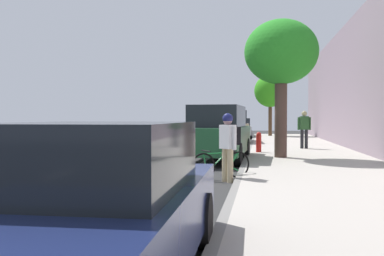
# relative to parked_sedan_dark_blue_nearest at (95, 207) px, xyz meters

# --- Properties ---
(ground) EXTENTS (71.91, 71.91, 0.00)m
(ground) POSITION_rel_parked_sedan_dark_blue_nearest_xyz_m (-1.05, 11.81, -0.75)
(ground) COLOR #2D2D2D
(sidewalk) EXTENTS (4.49, 44.94, 0.12)m
(sidewalk) POSITION_rel_parked_sedan_dark_blue_nearest_xyz_m (3.27, 11.81, -0.69)
(sidewalk) COLOR #B4ACA1
(sidewalk) RESTS_ON ground
(curb_edge) EXTENTS (0.16, 44.94, 0.12)m
(curb_edge) POSITION_rel_parked_sedan_dark_blue_nearest_xyz_m (0.95, 11.81, -0.69)
(curb_edge) COLOR gray
(curb_edge) RESTS_ON ground
(lane_stripe_centre) EXTENTS (0.14, 44.20, 0.01)m
(lane_stripe_centre) POSITION_rel_parked_sedan_dark_blue_nearest_xyz_m (-3.63, 11.44, -0.75)
(lane_stripe_centre) COLOR white
(lane_stripe_centre) RESTS_ON ground
(lane_stripe_bike_edge) EXTENTS (0.12, 44.94, 0.01)m
(lane_stripe_bike_edge) POSITION_rel_parked_sedan_dark_blue_nearest_xyz_m (-0.52, 11.81, -0.75)
(lane_stripe_bike_edge) COLOR white
(lane_stripe_bike_edge) RESTS_ON ground
(parked_sedan_dark_blue_nearest) EXTENTS (1.92, 4.44, 1.52)m
(parked_sedan_dark_blue_nearest) POSITION_rel_parked_sedan_dark_blue_nearest_xyz_m (0.00, 0.00, 0.00)
(parked_sedan_dark_blue_nearest) COLOR navy
(parked_sedan_dark_blue_nearest) RESTS_ON ground
(parked_suv_green_second) EXTENTS (2.17, 4.80, 1.99)m
(parked_suv_green_second) POSITION_rel_parked_sedan_dark_blue_nearest_xyz_m (-0.04, 11.42, 0.27)
(parked_suv_green_second) COLOR #1E512D
(parked_suv_green_second) RESTS_ON ground
(parked_suv_tan_mid) EXTENTS (2.20, 4.81, 1.99)m
(parked_suv_tan_mid) POSITION_rel_parked_sedan_dark_blue_nearest_xyz_m (-0.27, 21.74, 0.27)
(parked_suv_tan_mid) COLOR tan
(parked_suv_tan_mid) RESTS_ON ground
(parked_sedan_silver_far) EXTENTS (1.96, 4.46, 1.52)m
(parked_sedan_silver_far) POSITION_rel_parked_sedan_dark_blue_nearest_xyz_m (-0.17, 29.05, 0.00)
(parked_sedan_silver_far) COLOR #B7BABF
(parked_sedan_silver_far) RESTS_ON ground
(bicycle_at_curb) EXTENTS (1.41, 1.08, 0.75)m
(bicycle_at_curb) POSITION_rel_parked_sedan_dark_blue_nearest_xyz_m (0.48, 7.01, -0.38)
(bicycle_at_curb) COLOR black
(bicycle_at_curb) RESTS_ON ground
(cyclist_with_backpack) EXTENTS (0.54, 0.55, 1.67)m
(cyclist_with_backpack) POSITION_rel_parked_sedan_dark_blue_nearest_xyz_m (0.70, 6.58, 0.26)
(cyclist_with_backpack) COLOR #C6B284
(cyclist_with_backpack) RESTS_ON ground
(street_tree_mid_block) EXTENTS (2.65, 2.65, 4.99)m
(street_tree_mid_block) POSITION_rel_parked_sedan_dark_blue_nearest_xyz_m (2.18, 11.97, 3.11)
(street_tree_mid_block) COLOR #503A31
(street_tree_mid_block) RESTS_ON sidewalk
(street_tree_far_end) EXTENTS (2.53, 2.53, 4.87)m
(street_tree_far_end) POSITION_rel_parked_sedan_dark_blue_nearest_xyz_m (2.18, 30.49, 2.92)
(street_tree_far_end) COLOR #513824
(street_tree_far_end) RESTS_ON sidewalk
(pedestrian_on_phone) EXTENTS (0.62, 0.27, 1.76)m
(pedestrian_on_phone) POSITION_rel_parked_sedan_dark_blue_nearest_xyz_m (3.46, 16.62, 0.37)
(pedestrian_on_phone) COLOR black
(pedestrian_on_phone) RESTS_ON sidewalk
(fire_hydrant) EXTENTS (0.22, 0.22, 0.84)m
(fire_hydrant) POSITION_rel_parked_sedan_dark_blue_nearest_xyz_m (1.38, 14.16, -0.20)
(fire_hydrant) COLOR red
(fire_hydrant) RESTS_ON sidewalk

